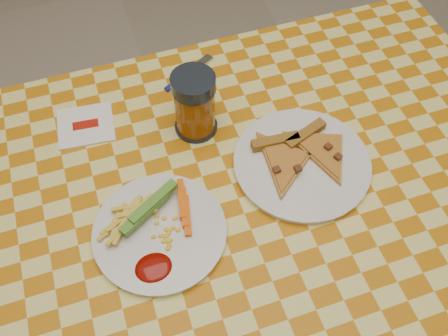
% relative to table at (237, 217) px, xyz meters
% --- Properties ---
extents(ground, '(8.00, 8.00, 0.00)m').
position_rel_table_xyz_m(ground, '(0.00, 0.00, -0.68)').
color(ground, '#C1B19B').
rests_on(ground, ground).
extents(table, '(1.28, 0.88, 0.76)m').
position_rel_table_xyz_m(table, '(0.00, 0.00, 0.00)').
color(table, silver).
rests_on(table, ground).
extents(plate_left, '(0.27, 0.27, 0.01)m').
position_rel_table_xyz_m(plate_left, '(-0.16, -0.03, 0.08)').
color(plate_left, white).
rests_on(plate_left, table).
extents(plate_right, '(0.30, 0.30, 0.01)m').
position_rel_table_xyz_m(plate_right, '(0.15, 0.03, 0.08)').
color(plate_right, white).
rests_on(plate_right, table).
extents(fries_veggies, '(0.20, 0.18, 0.04)m').
position_rel_table_xyz_m(fries_veggies, '(-0.17, -0.01, 0.10)').
color(fries_veggies, '#F0DB4C').
rests_on(fries_veggies, plate_left).
extents(pizza_slices, '(0.24, 0.22, 0.02)m').
position_rel_table_xyz_m(pizza_slices, '(0.15, 0.05, 0.09)').
color(pizza_slices, gold).
rests_on(pizza_slices, plate_right).
extents(drink_glass, '(0.09, 0.09, 0.15)m').
position_rel_table_xyz_m(drink_glass, '(-0.03, 0.19, 0.15)').
color(drink_glass, black).
rests_on(drink_glass, table).
extents(napkin, '(0.13, 0.12, 0.01)m').
position_rel_table_xyz_m(napkin, '(-0.25, 0.27, 0.08)').
color(napkin, white).
rests_on(napkin, table).
extents(fork, '(0.13, 0.09, 0.01)m').
position_rel_table_xyz_m(fork, '(0.01, 0.35, 0.08)').
color(fork, navy).
rests_on(fork, table).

